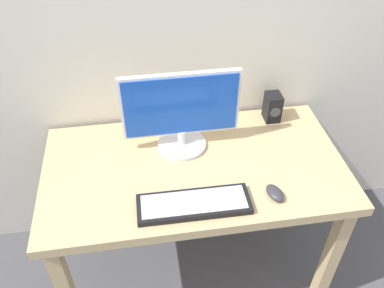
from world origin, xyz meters
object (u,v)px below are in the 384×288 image
at_px(desk, 194,180).
at_px(keyboard_primary, 194,204).
at_px(speaker_right, 273,107).
at_px(mouse, 275,193).
at_px(monitor, 181,111).

distance_m(desk, keyboard_primary, 0.26).
xyz_separation_m(keyboard_primary, speaker_right, (0.47, 0.50, 0.06)).
height_order(desk, keyboard_primary, keyboard_primary).
xyz_separation_m(desk, mouse, (0.29, -0.23, 0.11)).
relative_size(keyboard_primary, speaker_right, 3.14).
distance_m(desk, monitor, 0.32).
bearing_deg(keyboard_primary, monitor, 89.48).
bearing_deg(speaker_right, monitor, -165.00).
height_order(desk, speaker_right, speaker_right).
xyz_separation_m(desk, keyboard_primary, (-0.04, -0.23, 0.11)).
bearing_deg(speaker_right, desk, -147.91).
bearing_deg(speaker_right, mouse, -105.71).
height_order(keyboard_primary, mouse, mouse).
xyz_separation_m(desk, speaker_right, (0.43, 0.27, 0.17)).
relative_size(monitor, mouse, 5.26).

